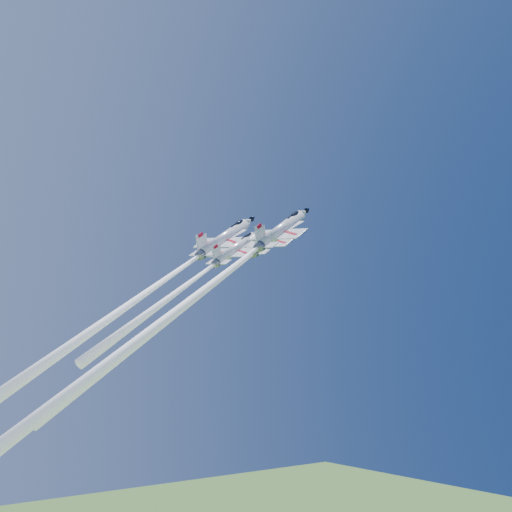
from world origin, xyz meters
TOP-DOWN VIEW (x-y plane):
  - jet_lead at (-10.13, 1.38)m, footprint 46.52×15.66m
  - jet_left at (-18.52, 4.58)m, footprint 47.06×16.09m
  - jet_right at (-19.03, -9.14)m, footprint 52.13×17.36m
  - jet_slot at (-13.98, -1.14)m, footprint 31.79×11.25m

SIDE VIEW (x-z plane):
  - jet_right at x=-19.03m, z-range 65.67..114.71m
  - jet_left at x=-18.52m, z-range 71.35..114.95m
  - jet_lead at x=-10.13m, z-range 71.51..115.00m
  - jet_slot at x=-13.98m, z-range 80.00..108.85m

